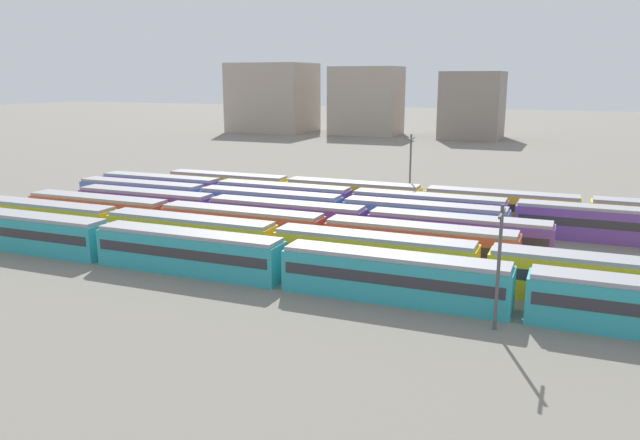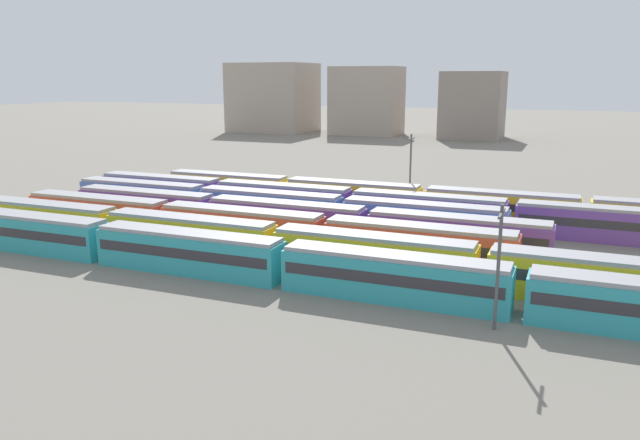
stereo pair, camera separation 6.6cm
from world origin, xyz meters
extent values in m
plane|color=slate|center=(0.00, 15.60, 0.00)|extent=(600.00, 600.00, 0.00)
cube|color=teal|center=(-6.27, 0.00, 1.70)|extent=(18.00, 3.00, 3.40)
cube|color=#2D2D33|center=(-6.27, 0.00, 2.11)|extent=(17.20, 3.06, 0.90)
cube|color=#939399|center=(-6.27, 0.00, 3.57)|extent=(17.60, 2.70, 0.35)
cube|color=teal|center=(12.63, 0.00, 1.70)|extent=(18.00, 3.00, 3.40)
cube|color=#2D2D33|center=(12.63, 0.00, 2.11)|extent=(17.20, 3.06, 0.90)
cube|color=#939399|center=(12.63, 0.00, 3.57)|extent=(17.60, 2.70, 0.35)
cube|color=teal|center=(31.53, 0.00, 1.70)|extent=(18.00, 3.00, 3.40)
cube|color=#2D2D33|center=(31.53, 0.00, 2.11)|extent=(17.20, 3.06, 0.90)
cube|color=#939399|center=(31.53, 0.00, 3.57)|extent=(17.60, 2.70, 0.35)
cube|color=yellow|center=(-9.61, 5.20, 1.70)|extent=(18.00, 3.00, 3.40)
cube|color=#2D2D33|center=(-9.61, 5.20, 2.11)|extent=(17.20, 3.06, 0.90)
cube|color=#939399|center=(-9.61, 5.20, 3.57)|extent=(17.60, 2.70, 0.35)
cube|color=yellow|center=(9.29, 5.20, 1.70)|extent=(18.00, 3.00, 3.40)
cube|color=#2D2D33|center=(9.29, 5.20, 2.11)|extent=(17.20, 3.06, 0.90)
cube|color=#939399|center=(9.29, 5.20, 3.57)|extent=(17.60, 2.70, 0.35)
cube|color=yellow|center=(28.19, 5.20, 1.70)|extent=(18.00, 3.00, 3.40)
cube|color=#2D2D33|center=(28.19, 5.20, 2.11)|extent=(17.20, 3.06, 0.90)
cube|color=#939399|center=(28.19, 5.20, 3.57)|extent=(17.60, 2.70, 0.35)
cube|color=yellow|center=(47.09, 5.20, 1.70)|extent=(18.00, 3.00, 3.40)
cube|color=#2D2D33|center=(47.09, 5.20, 2.11)|extent=(17.20, 3.06, 0.90)
cube|color=#939399|center=(47.09, 5.20, 3.57)|extent=(17.60, 2.70, 0.35)
cube|color=#BC4C38|center=(-6.74, 10.40, 1.70)|extent=(18.00, 3.00, 3.40)
cube|color=#2D2D33|center=(-6.74, 10.40, 2.11)|extent=(17.20, 3.06, 0.90)
cube|color=#939399|center=(-6.74, 10.40, 3.57)|extent=(17.60, 2.70, 0.35)
cube|color=#BC4C38|center=(12.16, 10.40, 1.70)|extent=(18.00, 3.00, 3.40)
cube|color=#2D2D33|center=(12.16, 10.40, 2.11)|extent=(17.20, 3.06, 0.90)
cube|color=#939399|center=(12.16, 10.40, 3.57)|extent=(17.60, 2.70, 0.35)
cube|color=#BC4C38|center=(31.06, 10.40, 1.70)|extent=(18.00, 3.00, 3.40)
cube|color=#2D2D33|center=(31.06, 10.40, 2.11)|extent=(17.20, 3.06, 0.90)
cube|color=#939399|center=(31.06, 10.40, 3.57)|extent=(17.60, 2.70, 0.35)
cube|color=#6B429E|center=(-4.08, 15.60, 1.70)|extent=(18.00, 3.00, 3.40)
cube|color=#2D2D33|center=(-4.08, 15.60, 2.11)|extent=(17.20, 3.06, 0.90)
cube|color=#939399|center=(-4.08, 15.60, 3.57)|extent=(17.60, 2.70, 0.35)
cube|color=#6B429E|center=(14.82, 15.60, 1.70)|extent=(18.00, 3.00, 3.40)
cube|color=#2D2D33|center=(14.82, 15.60, 2.11)|extent=(17.20, 3.06, 0.90)
cube|color=#939399|center=(14.82, 15.60, 3.57)|extent=(17.60, 2.70, 0.35)
cube|color=#6B429E|center=(33.72, 15.60, 1.70)|extent=(18.00, 3.00, 3.40)
cube|color=#2D2D33|center=(33.72, 15.60, 2.11)|extent=(17.20, 3.06, 0.90)
cube|color=#939399|center=(33.72, 15.60, 3.57)|extent=(17.60, 2.70, 0.35)
cube|color=#4C70BC|center=(-8.71, 20.80, 1.70)|extent=(18.00, 3.00, 3.40)
cube|color=#2D2D33|center=(-8.71, 20.80, 2.11)|extent=(17.20, 3.06, 0.90)
cube|color=#939399|center=(-8.71, 20.80, 3.57)|extent=(17.60, 2.70, 0.35)
cube|color=#4C70BC|center=(10.19, 20.80, 1.70)|extent=(18.00, 3.00, 3.40)
cube|color=#2D2D33|center=(10.19, 20.80, 2.11)|extent=(17.20, 3.06, 0.90)
cube|color=#939399|center=(10.19, 20.80, 3.57)|extent=(17.60, 2.70, 0.35)
cube|color=#4C70BC|center=(29.09, 20.80, 1.70)|extent=(18.00, 3.00, 3.40)
cube|color=#2D2D33|center=(29.09, 20.80, 2.11)|extent=(17.20, 3.06, 0.90)
cube|color=#939399|center=(29.09, 20.80, 3.57)|extent=(17.60, 2.70, 0.35)
cube|color=#6B429E|center=(-9.43, 26.00, 1.70)|extent=(18.00, 3.00, 3.40)
cube|color=#2D2D33|center=(-9.43, 26.00, 2.11)|extent=(17.20, 3.06, 0.90)
cube|color=#939399|center=(-9.43, 26.00, 3.57)|extent=(17.60, 2.70, 0.35)
cube|color=#6B429E|center=(9.47, 26.00, 1.70)|extent=(18.00, 3.00, 3.40)
cube|color=#2D2D33|center=(9.47, 26.00, 2.11)|extent=(17.20, 3.06, 0.90)
cube|color=#939399|center=(9.47, 26.00, 3.57)|extent=(17.60, 2.70, 0.35)
cube|color=#6B429E|center=(28.37, 26.00, 1.70)|extent=(18.00, 3.00, 3.40)
cube|color=#2D2D33|center=(28.37, 26.00, 2.11)|extent=(17.20, 3.06, 0.90)
cube|color=#939399|center=(28.37, 26.00, 3.57)|extent=(17.60, 2.70, 0.35)
cube|color=#6B429E|center=(47.27, 26.00, 1.70)|extent=(18.00, 3.00, 3.40)
cube|color=#2D2D33|center=(47.27, 26.00, 2.11)|extent=(17.20, 3.06, 0.90)
cube|color=#939399|center=(47.27, 26.00, 3.57)|extent=(17.60, 2.70, 0.35)
cube|color=yellow|center=(-1.76, 31.20, 1.70)|extent=(18.00, 3.00, 3.40)
cube|color=#2D2D33|center=(-1.76, 31.20, 2.11)|extent=(17.20, 3.06, 0.90)
cube|color=#939399|center=(-1.76, 31.20, 3.57)|extent=(17.60, 2.70, 0.35)
cube|color=yellow|center=(17.14, 31.20, 1.70)|extent=(18.00, 3.00, 3.40)
cube|color=#2D2D33|center=(17.14, 31.20, 2.11)|extent=(17.20, 3.06, 0.90)
cube|color=#939399|center=(17.14, 31.20, 3.57)|extent=(17.60, 2.70, 0.35)
cube|color=yellow|center=(36.04, 31.20, 1.70)|extent=(18.00, 3.00, 3.40)
cube|color=#2D2D33|center=(36.04, 31.20, 2.11)|extent=(17.20, 3.06, 0.90)
cube|color=#939399|center=(36.04, 31.20, 3.57)|extent=(17.60, 2.70, 0.35)
cylinder|color=#4C4C51|center=(39.67, -3.07, 4.43)|extent=(0.24, 0.24, 8.86)
cube|color=#47474C|center=(39.67, -3.07, 8.26)|extent=(0.16, 3.20, 0.16)
cylinder|color=#4C4C51|center=(24.05, 34.16, 4.98)|extent=(0.24, 0.24, 9.95)
cube|color=#47474C|center=(24.05, 34.16, 9.35)|extent=(0.16, 3.20, 0.16)
cube|color=#A89989|center=(-47.74, 138.10, 10.77)|extent=(24.52, 20.89, 21.54)
cube|color=#A89989|center=(-16.17, 138.10, 10.15)|extent=(20.48, 13.63, 20.30)
cube|color=gray|center=(15.62, 138.10, 9.38)|extent=(16.49, 18.04, 18.76)
camera|label=1|loc=(43.83, -45.08, 17.06)|focal=35.00mm
camera|label=2|loc=(43.89, -45.06, 17.06)|focal=35.00mm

